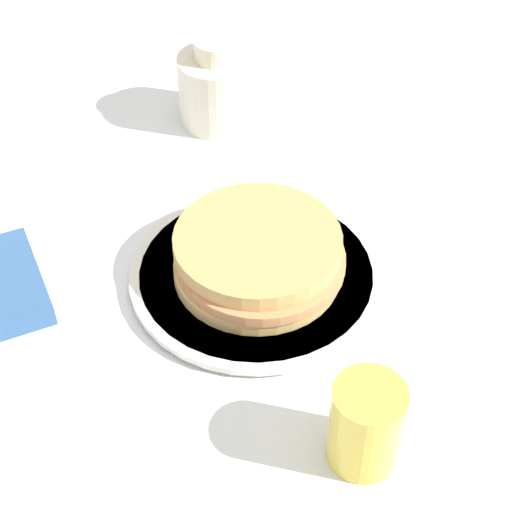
# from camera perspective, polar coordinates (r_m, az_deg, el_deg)

# --- Properties ---
(ground_plane) EXTENTS (4.00, 4.00, 0.00)m
(ground_plane) POSITION_cam_1_polar(r_m,az_deg,el_deg) (0.89, -1.84, -0.40)
(ground_plane) COLOR white
(plate) EXTENTS (0.26, 0.26, 0.01)m
(plate) POSITION_cam_1_polar(r_m,az_deg,el_deg) (0.87, -0.00, -1.23)
(plate) COLOR silver
(plate) RESTS_ON ground_plane
(pancake_stack) EXTENTS (0.17, 0.18, 0.04)m
(pancake_stack) POSITION_cam_1_polar(r_m,az_deg,el_deg) (0.85, 0.16, 0.01)
(pancake_stack) COLOR #D7B36B
(pancake_stack) RESTS_ON plate
(juice_glass) EXTENTS (0.06, 0.06, 0.08)m
(juice_glass) POSITION_cam_1_polar(r_m,az_deg,el_deg) (0.71, 7.34, -11.09)
(juice_glass) COLOR yellow
(juice_glass) RESTS_ON ground_plane
(cream_jug) EXTENTS (0.09, 0.09, 0.11)m
(cream_jug) POSITION_cam_1_polar(r_m,az_deg,el_deg) (1.06, -2.61, 11.23)
(cream_jug) COLOR beige
(cream_jug) RESTS_ON ground_plane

